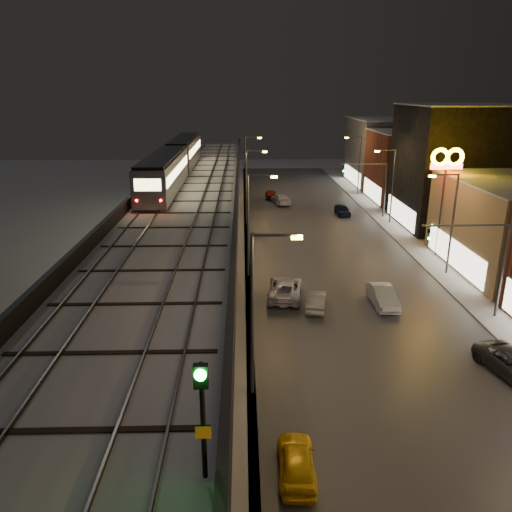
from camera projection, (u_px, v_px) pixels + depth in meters
name	position (u px, v px, depth m)	size (l,w,h in m)	color
road_surface	(333.00, 260.00, 48.11)	(17.00, 120.00, 0.06)	#46474D
sidewalk_right	(435.00, 259.00, 48.35)	(4.00, 120.00, 0.14)	#9FA1A8
under_viaduct_pavement	(192.00, 262.00, 47.76)	(11.00, 120.00, 0.06)	#9FA1A8
elevated_viaduct	(186.00, 212.00, 43.01)	(9.00, 100.00, 6.30)	black
viaduct_trackbed	(186.00, 203.00, 42.89)	(8.40, 100.00, 0.32)	#B2B7C1
viaduct_parapet_streetside	(237.00, 198.00, 42.88)	(0.30, 100.00, 1.10)	black
viaduct_parapet_far	(135.00, 198.00, 42.66)	(0.30, 100.00, 1.10)	black
building_d	(456.00, 167.00, 58.65)	(12.20, 13.20, 14.16)	black
building_e	(415.00, 167.00, 72.56)	(12.20, 12.20, 10.16)	maroon
building_f	(388.00, 152.00, 85.69)	(12.20, 16.20, 11.16)	#535355
streetlight_left_1	(257.00, 304.00, 25.39)	(2.57, 0.28, 9.00)	#38383A
streetlight_left_2	(251.00, 219.00, 42.47)	(2.57, 0.28, 9.00)	#38383A
streetlight_right_2	(450.00, 217.00, 42.91)	(2.56, 0.28, 9.00)	#38383A
streetlight_left_3	(248.00, 182.00, 59.55)	(2.57, 0.28, 9.00)	#38383A
streetlight_right_3	(391.00, 181.00, 59.99)	(2.56, 0.28, 9.00)	#38383A
streetlight_left_4	(247.00, 162.00, 76.63)	(2.57, 0.28, 9.00)	#38383A
streetlight_right_4	(358.00, 161.00, 77.07)	(2.56, 0.28, 9.00)	#38383A
traffic_light_rig_a	(488.00, 259.00, 34.58)	(6.10, 0.34, 7.00)	#38383A
traffic_light_rig_b	(377.00, 183.00, 63.04)	(6.10, 0.34, 7.00)	#38383A
subway_train	(176.00, 160.00, 55.06)	(2.81, 34.58, 3.35)	gray
rail_signal	(202.00, 400.00, 11.38)	(0.37, 0.44, 3.18)	black
car_taxi	(297.00, 462.00, 21.05)	(1.57, 3.90, 1.33)	yellow
car_near_white	(316.00, 301.00, 37.22)	(1.32, 3.79, 1.25)	#9C9C9D
car_mid_silver	(285.00, 289.00, 39.20)	(2.53, 5.48, 1.52)	silver
car_mid_dark	(281.00, 199.00, 71.83)	(2.05, 5.04, 1.46)	silver
car_far_white	(271.00, 194.00, 75.51)	(1.60, 3.97, 1.35)	maroon
car_onc_silver	(383.00, 297.00, 37.74)	(1.56, 4.47, 1.47)	silver
car_onc_red	(342.00, 210.00, 65.29)	(1.62, 4.03, 1.37)	black
sign_mcdonalds	(446.00, 168.00, 46.75)	(3.12, 0.38, 10.56)	#38383A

